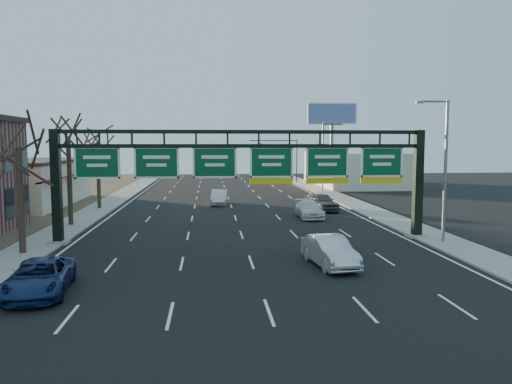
{
  "coord_description": "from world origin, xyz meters",
  "views": [
    {
      "loc": [
        -2.19,
        -24.03,
        6.29
      ],
      "look_at": [
        0.8,
        7.71,
        3.2
      ],
      "focal_mm": 35.0,
      "sensor_mm": 36.0,
      "label": 1
    }
  ],
  "objects": [
    {
      "name": "tree_gantry",
      "position": [
        -12.8,
        5.0,
        7.11
      ],
      "size": [
        3.6,
        3.6,
        8.48
      ],
      "color": "black",
      "rests_on": "sidewalk_left"
    },
    {
      "name": "streetlight_near",
      "position": [
        12.47,
        6.0,
        5.08
      ],
      "size": [
        2.15,
        0.22,
        9.0
      ],
      "color": "slate",
      "rests_on": "sidewalk_right"
    },
    {
      "name": "sign_gantry",
      "position": [
        0.16,
        8.0,
        4.63
      ],
      "size": [
        24.6,
        1.2,
        7.2
      ],
      "color": "black",
      "rests_on": "ground"
    },
    {
      "name": "car_silver_distant",
      "position": [
        -1.17,
        27.52,
        0.76
      ],
      "size": [
        1.93,
        4.69,
        1.51
      ],
      "primitive_type": "imported",
      "rotation": [
        0.0,
        0.0,
        -0.07
      ],
      "color": "#BBBBC0",
      "rests_on": "ground"
    },
    {
      "name": "tree_mid",
      "position": [
        -12.8,
        15.0,
        7.85
      ],
      "size": [
        3.6,
        3.6,
        9.24
      ],
      "color": "black",
      "rests_on": "sidewalk_left"
    },
    {
      "name": "sidewalk_left",
      "position": [
        -12.8,
        20.0,
        0.06
      ],
      "size": [
        3.0,
        120.0,
        0.12
      ],
      "primitive_type": "cube",
      "color": "gray",
      "rests_on": "ground"
    },
    {
      "name": "sidewalk_right",
      "position": [
        12.8,
        20.0,
        0.06
      ],
      "size": [
        3.0,
        120.0,
        0.12
      ],
      "primitive_type": "cube",
      "color": "gray",
      "rests_on": "ground"
    },
    {
      "name": "traffic_signal_mast",
      "position": [
        5.69,
        55.0,
        5.5
      ],
      "size": [
        10.16,
        0.54,
        7.0
      ],
      "color": "black",
      "rests_on": "ground"
    },
    {
      "name": "car_grey_far",
      "position": [
        8.33,
        21.92,
        0.84
      ],
      "size": [
        2.88,
        5.21,
        1.68
      ],
      "primitive_type": "imported",
      "rotation": [
        0.0,
        0.0,
        0.19
      ],
      "color": "#464A4C",
      "rests_on": "ground"
    },
    {
      "name": "car_white_wagon",
      "position": [
        6.29,
        17.52,
        0.7
      ],
      "size": [
        1.99,
        4.85,
        1.4
      ],
      "primitive_type": "imported",
      "rotation": [
        0.0,
        0.0,
        -0.0
      ],
      "color": "silver",
      "rests_on": "ground"
    },
    {
      "name": "billboard_right",
      "position": [
        15.0,
        44.98,
        9.06
      ],
      "size": [
        7.0,
        0.5,
        12.0
      ],
      "color": "slate",
      "rests_on": "ground"
    },
    {
      "name": "streetlight_far",
      "position": [
        12.47,
        40.0,
        5.08
      ],
      "size": [
        2.15,
        0.22,
        9.0
      ],
      "color": "slate",
      "rests_on": "sidewalk_right"
    },
    {
      "name": "car_silver_sedan",
      "position": [
        3.96,
        0.75,
        0.78
      ],
      "size": [
        2.27,
        4.89,
        1.55
      ],
      "primitive_type": "imported",
      "rotation": [
        0.0,
        0.0,
        0.14
      ],
      "color": "#BCBCC1",
      "rests_on": "ground"
    },
    {
      "name": "tree_far",
      "position": [
        -12.8,
        25.0,
        7.48
      ],
      "size": [
        3.6,
        3.6,
        8.86
      ],
      "color": "black",
      "rests_on": "sidewalk_left"
    },
    {
      "name": "building_right_distant",
      "position": [
        20.0,
        50.0,
        2.5
      ],
      "size": [
        12.0,
        20.0,
        5.0
      ],
      "primitive_type": "cube",
      "color": "beige",
      "rests_on": "ground"
    },
    {
      "name": "lane_markings",
      "position": [
        0.0,
        20.0,
        0.01
      ],
      "size": [
        21.6,
        120.0,
        0.01
      ],
      "primitive_type": "cube",
      "color": "white",
      "rests_on": "ground"
    },
    {
      "name": "car_blue_suv",
      "position": [
        -9.32,
        -2.82,
        0.71
      ],
      "size": [
        2.91,
        5.33,
        1.42
      ],
      "primitive_type": "imported",
      "rotation": [
        0.0,
        0.0,
        0.11
      ],
      "color": "navy",
      "rests_on": "ground"
    },
    {
      "name": "cream_strip",
      "position": [
        -21.48,
        29.0,
        2.36
      ],
      "size": [
        10.9,
        18.4,
        4.7
      ],
      "color": "beige",
      "rests_on": "ground"
    },
    {
      "name": "ground",
      "position": [
        0.0,
        0.0,
        0.0
      ],
      "size": [
        160.0,
        160.0,
        0.0
      ],
      "primitive_type": "plane",
      "color": "black",
      "rests_on": "ground"
    }
  ]
}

